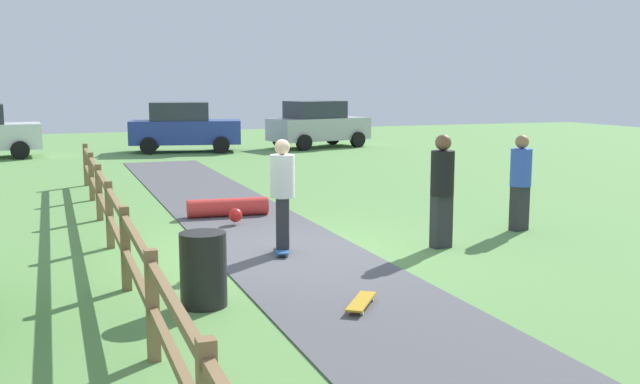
{
  "coord_description": "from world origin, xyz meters",
  "views": [
    {
      "loc": [
        -3.43,
        -10.67,
        2.66
      ],
      "look_at": [
        0.41,
        -0.39,
        1.0
      ],
      "focal_mm": 40.63,
      "sensor_mm": 36.0,
      "label": 1
    }
  ],
  "objects_px": {
    "bystander_blue": "(521,178)",
    "parked_car_blue": "(184,127)",
    "skater_riding": "(283,190)",
    "parked_car_silver": "(318,124)",
    "skater_fallen": "(228,208)",
    "bystander_black": "(442,185)",
    "trash_bin": "(203,270)",
    "skateboard_loose": "(361,302)"
  },
  "relations": [
    {
      "from": "skateboard_loose",
      "to": "bystander_black",
      "type": "distance_m",
      "value": 3.68
    },
    {
      "from": "parked_car_blue",
      "to": "bystander_blue",
      "type": "bearing_deg",
      "value": -80.13
    },
    {
      "from": "skater_riding",
      "to": "bystander_blue",
      "type": "xyz_separation_m",
      "value": [
        4.58,
        0.26,
        -0.06
      ]
    },
    {
      "from": "skater_fallen",
      "to": "bystander_blue",
      "type": "relative_size",
      "value": 0.94
    },
    {
      "from": "bystander_blue",
      "to": "bystander_black",
      "type": "bearing_deg",
      "value": -160.25
    },
    {
      "from": "trash_bin",
      "to": "skater_fallen",
      "type": "height_order",
      "value": "trash_bin"
    },
    {
      "from": "skater_riding",
      "to": "bystander_black",
      "type": "height_order",
      "value": "bystander_black"
    },
    {
      "from": "bystander_black",
      "to": "parked_car_silver",
      "type": "distance_m",
      "value": 18.61
    },
    {
      "from": "skater_fallen",
      "to": "parked_car_silver",
      "type": "xyz_separation_m",
      "value": [
        7.18,
        14.25,
        0.76
      ]
    },
    {
      "from": "trash_bin",
      "to": "parked_car_silver",
      "type": "relative_size",
      "value": 0.2
    },
    {
      "from": "parked_car_blue",
      "to": "skater_riding",
      "type": "bearing_deg",
      "value": -95.08
    },
    {
      "from": "parked_car_blue",
      "to": "parked_car_silver",
      "type": "xyz_separation_m",
      "value": [
        5.53,
        -0.02,
        0.0
      ]
    },
    {
      "from": "trash_bin",
      "to": "parked_car_silver",
      "type": "height_order",
      "value": "parked_car_silver"
    },
    {
      "from": "skater_riding",
      "to": "bystander_blue",
      "type": "bearing_deg",
      "value": 3.26
    },
    {
      "from": "trash_bin",
      "to": "skateboard_loose",
      "type": "xyz_separation_m",
      "value": [
        1.73,
        -0.77,
        -0.36
      ]
    },
    {
      "from": "parked_car_blue",
      "to": "parked_car_silver",
      "type": "relative_size",
      "value": 0.99
    },
    {
      "from": "trash_bin",
      "to": "parked_car_blue",
      "type": "height_order",
      "value": "parked_car_blue"
    },
    {
      "from": "bystander_black",
      "to": "parked_car_silver",
      "type": "xyz_separation_m",
      "value": [
        4.55,
        18.05,
        -0.07
      ]
    },
    {
      "from": "skater_fallen",
      "to": "bystander_blue",
      "type": "bearing_deg",
      "value": -33.29
    },
    {
      "from": "bystander_blue",
      "to": "parked_car_silver",
      "type": "bearing_deg",
      "value": 81.73
    },
    {
      "from": "skater_riding",
      "to": "bystander_black",
      "type": "relative_size",
      "value": 0.97
    },
    {
      "from": "skateboard_loose",
      "to": "parked_car_blue",
      "type": "xyz_separation_m",
      "value": [
        1.54,
        20.59,
        0.87
      ]
    },
    {
      "from": "skateboard_loose",
      "to": "bystander_blue",
      "type": "distance_m",
      "value": 5.66
    },
    {
      "from": "skater_fallen",
      "to": "parked_car_blue",
      "type": "xyz_separation_m",
      "value": [
        1.65,
        14.28,
        0.76
      ]
    },
    {
      "from": "skater_riding",
      "to": "parked_car_silver",
      "type": "xyz_separation_m",
      "value": [
        7.1,
        17.58,
        -0.06
      ]
    },
    {
      "from": "trash_bin",
      "to": "bystander_blue",
      "type": "distance_m",
      "value": 6.77
    },
    {
      "from": "skater_fallen",
      "to": "parked_car_blue",
      "type": "distance_m",
      "value": 14.39
    },
    {
      "from": "skater_fallen",
      "to": "parked_car_blue",
      "type": "relative_size",
      "value": 0.36
    },
    {
      "from": "trash_bin",
      "to": "skater_fallen",
      "type": "bearing_deg",
      "value": 73.77
    },
    {
      "from": "bystander_blue",
      "to": "parked_car_blue",
      "type": "xyz_separation_m",
      "value": [
        -3.02,
        17.34,
        0.0
      ]
    },
    {
      "from": "parked_car_blue",
      "to": "skater_fallen",
      "type": "bearing_deg",
      "value": -96.59
    },
    {
      "from": "skater_riding",
      "to": "bystander_black",
      "type": "bearing_deg",
      "value": -10.45
    },
    {
      "from": "skater_fallen",
      "to": "skateboard_loose",
      "type": "bearing_deg",
      "value": -88.99
    },
    {
      "from": "skater_riding",
      "to": "skater_fallen",
      "type": "height_order",
      "value": "skater_riding"
    },
    {
      "from": "skater_fallen",
      "to": "bystander_black",
      "type": "xyz_separation_m",
      "value": [
        2.63,
        -3.79,
        0.83
      ]
    },
    {
      "from": "skater_fallen",
      "to": "parked_car_silver",
      "type": "distance_m",
      "value": 15.98
    },
    {
      "from": "trash_bin",
      "to": "parked_car_blue",
      "type": "relative_size",
      "value": 0.2
    },
    {
      "from": "skater_fallen",
      "to": "bystander_black",
      "type": "relative_size",
      "value": 0.88
    },
    {
      "from": "skateboard_loose",
      "to": "parked_car_silver",
      "type": "height_order",
      "value": "parked_car_silver"
    },
    {
      "from": "parked_car_silver",
      "to": "skateboard_loose",
      "type": "bearing_deg",
      "value": -108.97
    },
    {
      "from": "trash_bin",
      "to": "skater_fallen",
      "type": "relative_size",
      "value": 0.55
    },
    {
      "from": "skater_riding",
      "to": "bystander_blue",
      "type": "distance_m",
      "value": 4.59
    }
  ]
}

